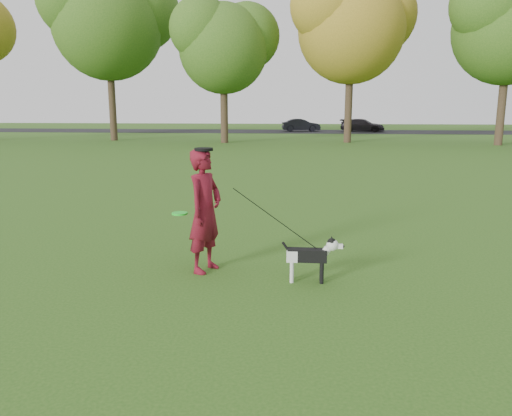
# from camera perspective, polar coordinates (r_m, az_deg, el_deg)

# --- Properties ---
(ground) EXTENTS (120.00, 120.00, 0.00)m
(ground) POSITION_cam_1_polar(r_m,az_deg,el_deg) (7.39, -3.27, -7.25)
(ground) COLOR #285116
(ground) RESTS_ON ground
(road) EXTENTS (120.00, 7.00, 0.02)m
(road) POSITION_cam_1_polar(r_m,az_deg,el_deg) (46.99, 4.03, 8.72)
(road) COLOR black
(road) RESTS_ON ground
(man) EXTENTS (0.65, 0.77, 1.80)m
(man) POSITION_cam_1_polar(r_m,az_deg,el_deg) (7.23, -5.85, -0.33)
(man) COLOR maroon
(man) RESTS_ON ground
(dog) EXTENTS (0.85, 0.17, 0.65)m
(dog) POSITION_cam_1_polar(r_m,az_deg,el_deg) (6.89, 6.40, -5.27)
(dog) COLOR black
(dog) RESTS_ON ground
(car_mid) EXTENTS (3.64, 1.74, 1.15)m
(car_mid) POSITION_cam_1_polar(r_m,az_deg,el_deg) (46.95, 5.17, 9.42)
(car_mid) COLOR black
(car_mid) RESTS_ON road
(car_right) EXTENTS (4.26, 2.61, 1.15)m
(car_right) POSITION_cam_1_polar(r_m,az_deg,el_deg) (47.27, 12.07, 9.23)
(car_right) COLOR black
(car_right) RESTS_ON road
(man_held_items) EXTENTS (2.14, 0.48, 1.37)m
(man_held_items) POSITION_cam_1_polar(r_m,az_deg,el_deg) (6.92, 2.20, -1.24)
(man_held_items) COLOR #1CE328
(man_held_items) RESTS_ON ground
(tree_row) EXTENTS (51.74, 8.86, 12.01)m
(tree_row) POSITION_cam_1_polar(r_m,az_deg,el_deg) (33.45, 1.02, 20.27)
(tree_row) COLOR #38281C
(tree_row) RESTS_ON ground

